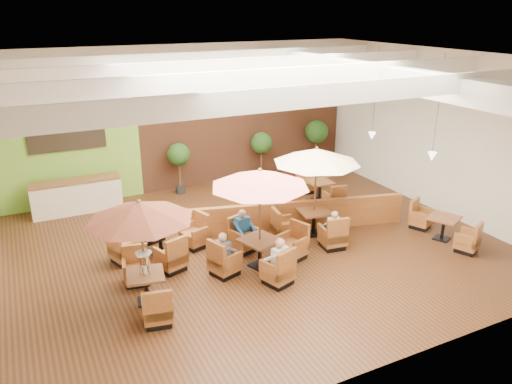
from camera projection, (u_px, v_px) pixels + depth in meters
room at (244, 118)px, 14.93m from camera, size 14.04×14.00×5.52m
service_counter at (77, 196)px, 17.34m from camera, size 3.00×0.75×1.18m
booth_divider at (296, 216)px, 15.92m from camera, size 6.96×1.99×0.99m
table_0 at (141, 226)px, 11.48m from camera, size 2.49×2.72×2.69m
table_1 at (260, 202)px, 13.19m from camera, size 2.97×2.97×2.86m
table_2 at (314, 173)px, 15.06m from camera, size 2.77×2.88×2.86m
table_3 at (160, 240)px, 14.38m from camera, size 2.95×2.95×1.61m
table_4 at (443, 228)px, 15.35m from camera, size 1.12×2.69×0.94m
table_5 at (319, 191)px, 18.45m from camera, size 0.92×2.58×0.95m
topiary_0 at (179, 156)px, 18.77m from camera, size 0.85×0.85×1.98m
topiary_1 at (261, 145)px, 20.21m from camera, size 0.87×0.87×2.02m
topiary_2 at (317, 134)px, 21.24m from camera, size 0.98×0.98×2.27m
diner_0 at (278, 257)px, 12.71m from camera, size 0.47×0.43×0.86m
diner_1 at (244, 227)px, 14.48m from camera, size 0.44×0.39×0.83m
diner_2 at (224, 249)px, 13.17m from camera, size 0.43×0.44×0.79m
diner_3 at (333, 225)px, 14.67m from camera, size 0.38×0.32×0.73m
diner_4 at (333, 225)px, 14.67m from camera, size 0.39×0.34×0.74m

